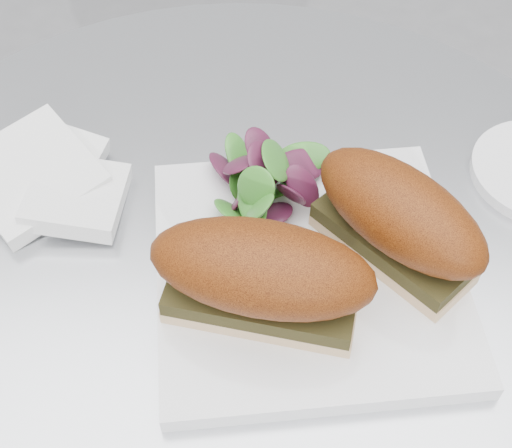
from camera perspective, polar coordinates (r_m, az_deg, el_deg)
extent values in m
cylinder|color=silver|center=(0.58, -1.69, -3.15)|extent=(0.70, 0.70, 0.02)
cylinder|color=silver|center=(0.91, -1.14, -16.72)|extent=(0.07, 0.07, 0.71)
cube|color=white|center=(0.56, 4.20, -3.73)|extent=(0.25, 0.25, 0.02)
cube|color=beige|center=(0.52, 0.44, -6.36)|extent=(0.15, 0.09, 0.01)
cube|color=black|center=(0.51, 0.45, -5.55)|extent=(0.15, 0.09, 0.01)
ellipsoid|color=#6D2E0A|center=(0.49, 0.47, -3.55)|extent=(0.17, 0.11, 0.06)
cube|color=beige|center=(0.56, 10.78, -1.87)|extent=(0.12, 0.13, 0.01)
cube|color=black|center=(0.55, 10.99, -1.03)|extent=(0.12, 0.13, 0.01)
ellipsoid|color=#6D2E0A|center=(0.53, 11.49, 1.03)|extent=(0.15, 0.15, 0.06)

